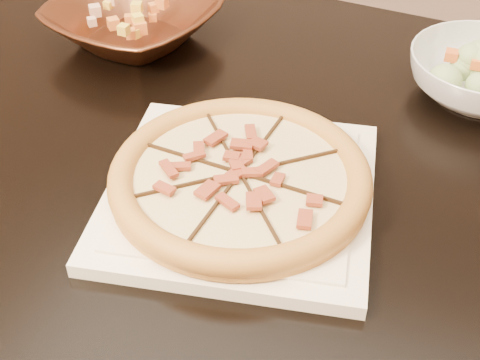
{
  "coord_description": "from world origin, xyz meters",
  "views": [
    {
      "loc": [
        0.31,
        -0.67,
        1.27
      ],
      "look_at": [
        0.11,
        -0.12,
        0.78
      ],
      "focal_mm": 50.0,
      "sensor_mm": 36.0,
      "label": 1
    }
  ],
  "objects": [
    {
      "name": "dining_table",
      "position": [
        0.01,
        0.03,
        0.64
      ],
      "size": [
        1.42,
        0.99,
        0.75
      ],
      "color": "black",
      "rests_on": "floor"
    },
    {
      "name": "plate",
      "position": [
        0.11,
        -0.12,
        0.76
      ],
      "size": [
        0.35,
        0.35,
        0.02
      ],
      "color": "white",
      "rests_on": "dining_table"
    },
    {
      "name": "pizza",
      "position": [
        0.11,
        -0.12,
        0.78
      ],
      "size": [
        0.3,
        0.3,
        0.03
      ],
      "color": "#C1842A",
      "rests_on": "plate"
    },
    {
      "name": "bronze_bowl",
      "position": [
        -0.18,
        0.19,
        0.78
      ],
      "size": [
        0.31,
        0.31,
        0.06
      ],
      "primitive_type": "imported",
      "rotation": [
        0.0,
        0.0,
        -0.24
      ],
      "color": "brown",
      "rests_on": "dining_table"
    }
  ]
}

